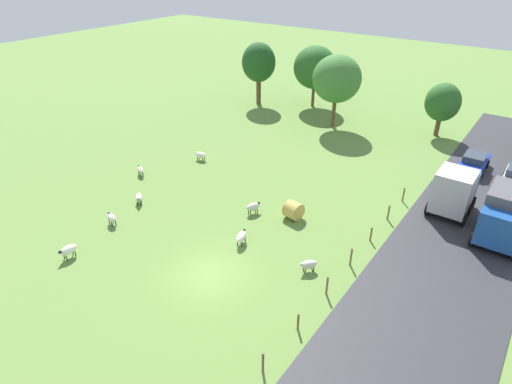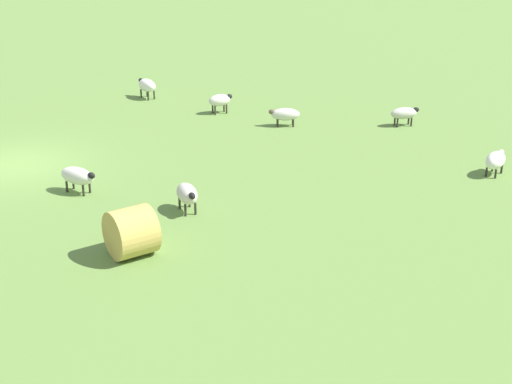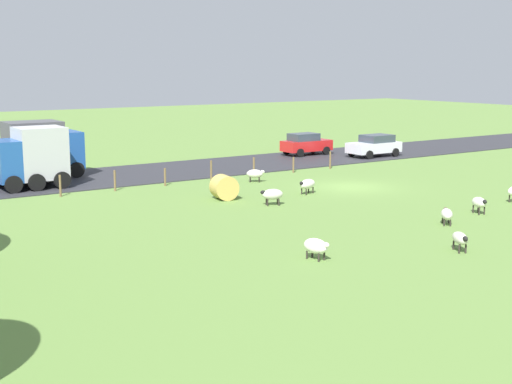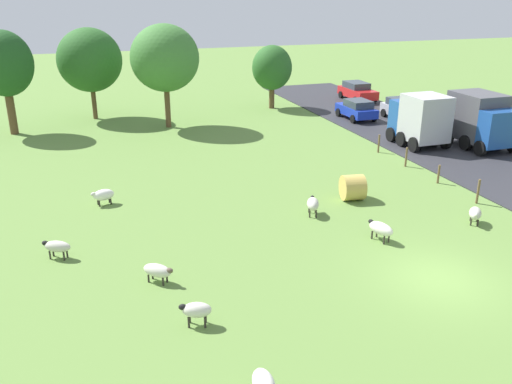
{
  "view_description": "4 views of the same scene",
  "coord_description": "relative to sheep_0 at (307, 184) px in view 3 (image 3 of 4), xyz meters",
  "views": [
    {
      "loc": [
        13.71,
        -14.33,
        16.91
      ],
      "look_at": [
        -2.81,
        8.63,
        0.69
      ],
      "focal_mm": 30.14,
      "sensor_mm": 36.0,
      "label": 1
    },
    {
      "loc": [
        10.14,
        22.75,
        8.85
      ],
      "look_at": [
        -2.58,
        9.1,
        1.07
      ],
      "focal_mm": 52.49,
      "sensor_mm": 36.0,
      "label": 2
    },
    {
      "loc": [
        -30.44,
        27.01,
        6.93
      ],
      "look_at": [
        -2.78,
        8.54,
        0.97
      ],
      "focal_mm": 49.88,
      "sensor_mm": 36.0,
      "label": 3
    },
    {
      "loc": [
        -11.93,
        -14.36,
        10.01
      ],
      "look_at": [
        -4.51,
        7.41,
        1.3
      ],
      "focal_mm": 38.2,
      "sensor_mm": 36.0,
      "label": 4
    }
  ],
  "objects": [
    {
      "name": "sheep_7",
      "position": [
        -8.67,
        -3.5,
        0.0
      ],
      "size": [
        1.08,
        0.75,
        0.8
      ],
      "color": "silver",
      "rests_on": "ground_plane"
    },
    {
      "name": "ground_plane",
      "position": [
        0.32,
        -3.54,
        -0.54
      ],
      "size": [
        160.0,
        160.0,
        0.0
      ],
      "primitive_type": "plane",
      "color": "olive"
    },
    {
      "name": "fence_post_3",
      "position": [
        6.71,
        2.14,
        0.08
      ],
      "size": [
        0.12,
        0.12,
        1.25
      ],
      "primitive_type": "cylinder",
      "color": "brown",
      "rests_on": "ground_plane"
    },
    {
      "name": "road_strip",
      "position": [
        11.58,
        -3.54,
        -0.51
      ],
      "size": [
        8.0,
        80.0,
        0.06
      ],
      "primitive_type": "cube",
      "color": "#2D2D33",
      "rests_on": "ground_plane"
    },
    {
      "name": "fence_post_4",
      "position": [
        6.71,
        5.24,
        -0.03
      ],
      "size": [
        0.12,
        0.12,
        1.03
      ],
      "primitive_type": "cylinder",
      "color": "brown",
      "rests_on": "ground_plane"
    },
    {
      "name": "fence_post_5",
      "position": [
        6.71,
        8.34,
        0.04
      ],
      "size": [
        0.12,
        0.12,
        1.16
      ],
      "primitive_type": "cylinder",
      "color": "brown",
      "rests_on": "ground_plane"
    },
    {
      "name": "fence_post_0",
      "position": [
        6.71,
        -7.16,
        0.05
      ],
      "size": [
        0.12,
        0.12,
        1.18
      ],
      "primitive_type": "cylinder",
      "color": "brown",
      "rests_on": "ground_plane"
    },
    {
      "name": "car_4",
      "position": [
        13.29,
        -10.16,
        0.38
      ],
      "size": [
        1.93,
        3.9,
        1.68
      ],
      "color": "red",
      "rests_on": "road_strip"
    },
    {
      "name": "truck_0",
      "position": [
        13.5,
        10.27,
        1.35
      ],
      "size": [
        2.84,
        4.42,
        3.48
      ],
      "color": "#1E4C99",
      "rests_on": "road_strip"
    },
    {
      "name": "sheep_5",
      "position": [
        -1.55,
        3.41,
        0.01
      ],
      "size": [
        0.88,
        1.21,
        0.83
      ],
      "color": "beige",
      "rests_on": "ground_plane"
    },
    {
      "name": "hay_bale_0",
      "position": [
        1.15,
        4.58,
        0.1
      ],
      "size": [
        1.26,
        1.43,
        1.28
      ],
      "primitive_type": "cylinder",
      "rotation": [
        1.57,
        0.0,
        1.41
      ],
      "color": "tan",
      "rests_on": "ground_plane"
    },
    {
      "name": "sheep_6",
      "position": [
        -9.39,
        -0.45,
        -0.07
      ],
      "size": [
        1.15,
        1.1,
        0.72
      ],
      "color": "silver",
      "rests_on": "ground_plane"
    },
    {
      "name": "fence_post_6",
      "position": [
        6.71,
        11.43,
        0.04
      ],
      "size": [
        0.12,
        0.12,
        1.17
      ],
      "primitive_type": "cylinder",
      "color": "brown",
      "rests_on": "ground_plane"
    },
    {
      "name": "sheep_3",
      "position": [
        -10.68,
        7.89,
        -0.04
      ],
      "size": [
        1.17,
        0.73,
        0.78
      ],
      "color": "white",
      "rests_on": "ground_plane"
    },
    {
      "name": "sheep_0",
      "position": [
        0.0,
        0.0,
        0.0
      ],
      "size": [
        0.87,
        1.34,
        0.81
      ],
      "color": "silver",
      "rests_on": "ground_plane"
    },
    {
      "name": "fence_post_1",
      "position": [
        6.71,
        -4.06,
        -0.03
      ],
      "size": [
        0.12,
        0.12,
        1.02
      ],
      "primitive_type": "cylinder",
      "color": "brown",
      "rests_on": "ground_plane"
    },
    {
      "name": "fence_post_2",
      "position": [
        6.71,
        -0.96,
        0.07
      ],
      "size": [
        0.12,
        0.12,
        1.23
      ],
      "primitive_type": "cylinder",
      "color": "brown",
      "rests_on": "ground_plane"
    },
    {
      "name": "car_0",
      "position": [
        9.61,
        -13.91,
        0.37
      ],
      "size": [
        2.15,
        4.1,
        1.64
      ],
      "color": "silver",
      "rests_on": "road_strip"
    },
    {
      "name": "sheep_1",
      "position": [
        -12.81,
        2.68,
        -0.04
      ],
      "size": [
        1.18,
        0.91,
        0.74
      ],
      "color": "beige",
      "rests_on": "ground_plane"
    },
    {
      "name": "sheep_4",
      "position": [
        4.92,
        0.15,
        -0.04
      ],
      "size": [
        1.01,
        1.1,
        0.76
      ],
      "color": "beige",
      "rests_on": "ground_plane"
    },
    {
      "name": "truck_1",
      "position": [
        10.0,
        11.92,
        1.3
      ],
      "size": [
        2.71,
        3.81,
        3.42
      ],
      "color": "#1E4C99",
      "rests_on": "road_strip"
    }
  ]
}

